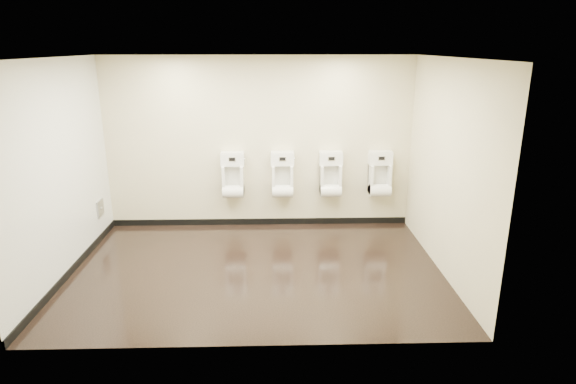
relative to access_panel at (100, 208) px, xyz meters
name	(u,v)px	position (x,y,z in m)	size (l,w,h in m)	color
ground	(257,269)	(2.48, -1.20, -0.50)	(5.00, 3.50, 0.00)	black
ceiling	(253,58)	(2.48, -1.20, 2.30)	(5.00, 3.50, 0.00)	silver
back_wall	(259,144)	(2.48, 0.55, 0.90)	(5.00, 0.02, 2.80)	beige
front_wall	(248,217)	(2.48, -2.95, 0.90)	(5.00, 0.02, 2.80)	beige
left_wall	(58,172)	(-0.02, -1.20, 0.90)	(0.02, 3.50, 2.80)	beige
right_wall	(447,169)	(4.98, -1.20, 0.90)	(0.02, 3.50, 2.80)	beige
tile_overlay_left	(59,172)	(-0.01, -1.20, 0.90)	(0.01, 3.50, 2.80)	silver
skirting_back	(260,221)	(2.48, 0.54, -0.45)	(5.00, 0.02, 0.10)	black
skirting_left	(73,268)	(-0.01, -1.20, -0.45)	(0.02, 3.50, 0.10)	black
access_panel	(100,208)	(0.00, 0.00, 0.00)	(0.04, 0.25, 0.25)	#9E9EA3
urinal_0	(233,178)	(2.05, 0.42, 0.35)	(0.39, 0.29, 0.73)	white
urinal_1	(282,178)	(2.86, 0.42, 0.35)	(0.39, 0.29, 0.73)	white
urinal_2	(331,178)	(3.66, 0.42, 0.35)	(0.39, 0.29, 0.73)	white
urinal_3	(380,177)	(4.47, 0.42, 0.35)	(0.39, 0.29, 0.73)	white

